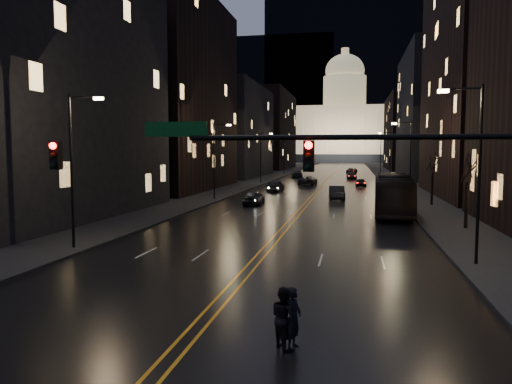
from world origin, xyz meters
The scene contains 36 objects.
ground centered at (0.00, 0.00, 0.00)m, with size 900.00×900.00×0.00m, color black.
road centered at (0.00, 130.00, 0.01)m, with size 20.00×320.00×0.02m, color black.
sidewalk_left centered at (-14.00, 130.00, 0.08)m, with size 8.00×320.00×0.16m, color black.
sidewalk_right centered at (14.00, 130.00, 0.08)m, with size 8.00×320.00×0.16m, color black.
center_line centered at (0.00, 130.00, 0.03)m, with size 0.62×320.00×0.01m, color orange.
building_left_near centered at (-21.00, 22.00, 11.00)m, with size 12.00×28.00×22.00m, color black.
building_left_mid centered at (-21.00, 54.00, 14.00)m, with size 12.00×30.00×28.00m, color black.
building_left_far centered at (-21.00, 92.00, 10.00)m, with size 12.00×34.00×20.00m, color black.
building_left_dist centered at (-21.00, 140.00, 12.00)m, with size 12.00×40.00×24.00m, color black.
building_right_tall centered at (21.00, 50.00, 19.00)m, with size 12.00×30.00×38.00m, color black.
building_right_mid centered at (21.00, 92.00, 13.00)m, with size 12.00×34.00×26.00m, color black.
building_right_dist centered at (21.00, 140.00, 11.00)m, with size 12.00×40.00×22.00m, color black.
mountain_ridge centered at (40.00, 380.00, 65.00)m, with size 520.00×60.00×130.00m, color black.
capitol centered at (0.00, 250.00, 17.15)m, with size 90.00×50.00×58.50m.
traffic_signal centered at (5.91, 0.00, 5.10)m, with size 17.29×0.45×7.00m.
streetlamp_right_near centered at (10.81, 10.00, 5.08)m, with size 2.13×0.25×9.00m.
streetlamp_left_near centered at (-10.81, 10.00, 5.08)m, with size 2.13×0.25×9.00m.
streetlamp_right_mid centered at (10.81, 40.00, 5.08)m, with size 2.13×0.25×9.00m.
streetlamp_left_mid centered at (-10.81, 40.00, 5.08)m, with size 2.13×0.25×9.00m.
streetlamp_right_far centered at (10.81, 70.00, 5.08)m, with size 2.13×0.25×9.00m.
streetlamp_left_far centered at (-10.81, 70.00, 5.08)m, with size 2.13×0.25×9.00m.
streetlamp_right_dist centered at (10.81, 100.00, 5.08)m, with size 2.13×0.25×9.00m.
streetlamp_left_dist centered at (-10.81, 100.00, 5.08)m, with size 2.13×0.25×9.00m.
tree_right_mid centered at (13.00, 22.00, 4.53)m, with size 2.40×2.40×6.65m.
tree_right_far centered at (13.00, 38.00, 4.53)m, with size 2.40×2.40×6.65m.
bus centered at (8.50, 30.23, 1.85)m, with size 3.10×13.26×3.69m, color black.
oncoming_car_a centered at (-5.46, 35.80, 0.78)m, with size 1.85×4.60×1.57m, color black.
oncoming_car_b centered at (-5.72, 52.73, 0.74)m, with size 1.57×4.50×1.48m, color black.
oncoming_car_c centered at (-2.50, 67.63, 0.78)m, with size 2.58×5.60×1.56m, color black.
oncoming_car_d centered at (-6.56, 88.23, 0.81)m, with size 2.28×5.61×1.63m, color black.
receding_car_a centered at (3.09, 42.67, 0.83)m, with size 1.75×5.02×1.65m, color black.
receding_car_b centered at (6.17, 64.92, 0.68)m, with size 1.61×4.01×1.36m, color black.
receding_car_c centered at (4.68, 85.88, 0.71)m, with size 2.00×4.91×1.43m, color black.
receding_car_d centered at (4.61, 112.42, 0.73)m, with size 2.42×5.26×1.46m, color black.
pedestrian_a centered at (3.26, -2.00, 0.91)m, with size 0.67×0.44×1.82m, color black.
pedestrian_b centered at (2.99, -2.00, 0.91)m, with size 0.89×0.49×1.83m, color black.
Camera 1 is at (4.90, -16.11, 5.78)m, focal length 35.00 mm.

